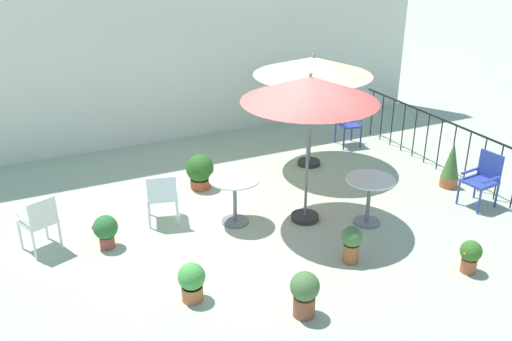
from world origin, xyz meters
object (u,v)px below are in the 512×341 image
at_px(cafe_table_0, 369,192).
at_px(potted_plant_0, 470,255).
at_px(patio_chair_0, 484,176).
at_px(potted_plant_2, 352,242).
at_px(potted_plant_6, 451,165).
at_px(patio_chair_2, 40,220).
at_px(patio_chair_1, 347,121).
at_px(potted_plant_3, 192,281).
at_px(potted_plant_7, 106,230).
at_px(potted_plant_4, 200,171).
at_px(potted_plant_1, 305,292).
at_px(patio_umbrella_1, 310,90).
at_px(patio_chair_3, 162,194).
at_px(cafe_table_1, 235,192).
at_px(patio_umbrella_0, 313,67).

relative_size(cafe_table_0, potted_plant_0, 1.62).
bearing_deg(patio_chair_0, potted_plant_2, -169.80).
bearing_deg(cafe_table_0, potted_plant_6, 12.73).
height_order(patio_chair_2, potted_plant_0, patio_chair_2).
distance_m(patio_chair_1, patio_chair_2, 6.55).
xyz_separation_m(potted_plant_3, potted_plant_7, (-0.72, 1.70, 0.01)).
bearing_deg(potted_plant_4, cafe_table_0, -50.21).
bearing_deg(potted_plant_2, patio_chair_2, 151.22).
xyz_separation_m(potted_plant_1, potted_plant_3, (-1.11, 0.86, -0.06)).
height_order(patio_umbrella_1, patio_chair_3, patio_umbrella_1).
distance_m(patio_chair_2, potted_plant_7, 0.91).
xyz_separation_m(potted_plant_0, potted_plant_7, (-4.30, 2.71, 0.03)).
bearing_deg(cafe_table_1, patio_chair_0, -16.67).
bearing_deg(patio_chair_0, potted_plant_6, 87.77).
xyz_separation_m(patio_umbrella_0, potted_plant_7, (-4.20, -1.39, -1.64)).
height_order(patio_chair_1, patio_chair_3, patio_chair_1).
relative_size(patio_chair_1, potted_plant_6, 1.05).
relative_size(patio_umbrella_1, potted_plant_4, 3.83).
xyz_separation_m(patio_umbrella_1, cafe_table_1, (-1.04, 0.39, -1.59)).
relative_size(cafe_table_0, potted_plant_3, 1.48).
bearing_deg(cafe_table_0, potted_plant_2, -136.60).
xyz_separation_m(patio_umbrella_0, potted_plant_4, (-2.28, -0.08, -1.60)).
bearing_deg(patio_chair_2, potted_plant_3, -51.94).
height_order(patio_chair_2, potted_plant_4, patio_chair_2).
bearing_deg(patio_umbrella_1, patio_chair_0, -15.25).
bearing_deg(patio_chair_3, potted_plant_1, -73.41).
distance_m(potted_plant_4, potted_plant_6, 4.45).
distance_m(cafe_table_0, potted_plant_7, 3.99).
height_order(patio_umbrella_1, potted_plant_1, patio_umbrella_1).
bearing_deg(patio_chair_2, patio_chair_0, -13.10).
bearing_deg(potted_plant_1, potted_plant_6, 26.12).
height_order(patio_umbrella_1, cafe_table_1, patio_umbrella_1).
relative_size(patio_chair_2, potted_plant_7, 1.70).
relative_size(patio_umbrella_1, potted_plant_1, 4.02).
bearing_deg(potted_plant_1, potted_plant_4, 88.66).
height_order(patio_chair_3, potted_plant_0, patio_chair_3).
xyz_separation_m(patio_chair_1, potted_plant_7, (-5.48, -2.03, -0.23)).
xyz_separation_m(patio_chair_0, potted_plant_3, (-5.22, -0.41, -0.24)).
height_order(cafe_table_1, potted_plant_0, cafe_table_1).
bearing_deg(patio_chair_2, patio_chair_3, 2.37).
distance_m(potted_plant_3, potted_plant_7, 1.84).
xyz_separation_m(potted_plant_0, potted_plant_1, (-2.47, 0.15, 0.07)).
distance_m(patio_umbrella_0, cafe_table_1, 3.02).
xyz_separation_m(patio_chair_0, potted_plant_0, (-1.64, -1.42, -0.25)).
height_order(patio_chair_2, potted_plant_6, patio_chair_2).
distance_m(patio_umbrella_1, patio_chair_3, 2.76).
xyz_separation_m(cafe_table_0, potted_plant_1, (-2.02, -1.55, -0.20)).
distance_m(patio_chair_1, patio_chair_3, 4.82).
bearing_deg(potted_plant_6, potted_plant_0, -127.44).
bearing_deg(potted_plant_4, patio_chair_1, 11.31).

